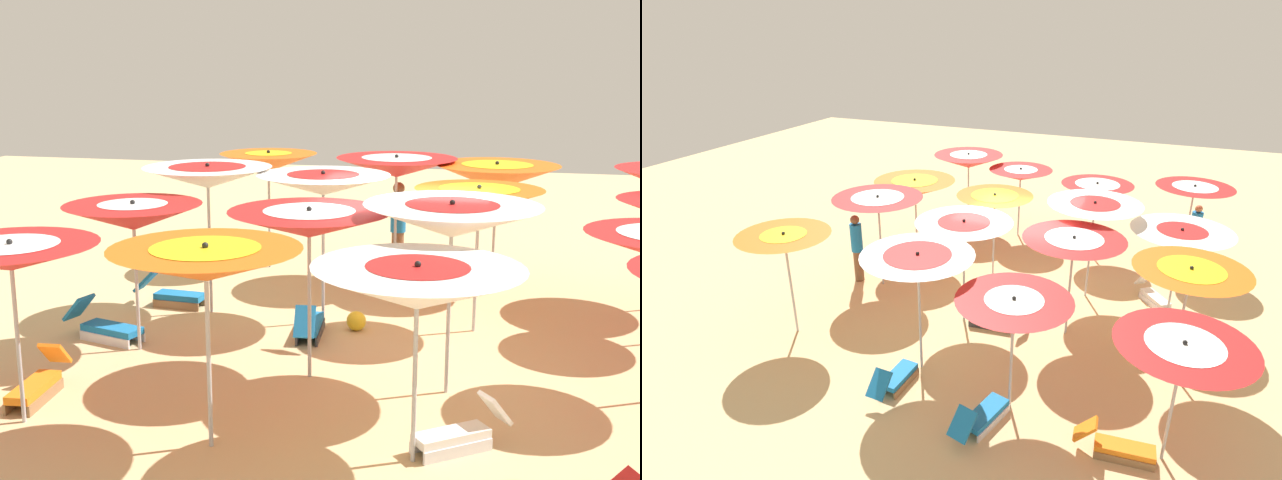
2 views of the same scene
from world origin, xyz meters
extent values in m
cube|color=#D1B57F|center=(0.00, 0.00, -0.02)|extent=(39.16, 39.16, 0.04)
cylinder|color=#B2B2B7|center=(-3.54, 3.93, 1.00)|extent=(0.05, 0.05, 1.99)
cone|color=red|center=(-3.54, 3.93, 1.99)|extent=(1.99, 1.99, 0.30)
cone|color=white|center=(-3.54, 3.93, 2.07)|extent=(1.10, 1.10, 0.17)
sphere|color=black|center=(-3.54, 3.93, 2.18)|extent=(0.07, 0.07, 0.07)
cylinder|color=#B2B2B7|center=(-3.62, 1.57, 1.03)|extent=(0.05, 0.05, 2.07)
cone|color=orange|center=(-3.62, 1.57, 2.07)|extent=(2.06, 2.06, 0.36)
cone|color=yellow|center=(-3.62, 1.57, 2.15)|extent=(1.18, 1.18, 0.20)
sphere|color=black|center=(-3.62, 1.57, 2.28)|extent=(0.07, 0.07, 0.07)
cylinder|color=#B2B2B7|center=(-3.45, -0.64, 0.95)|extent=(0.05, 0.05, 1.91)
cone|color=white|center=(-3.45, -0.64, 1.91)|extent=(2.19, 2.19, 0.45)
cone|color=red|center=(-3.45, -0.64, 2.03)|extent=(1.07, 1.07, 0.22)
sphere|color=black|center=(-3.45, -0.64, 2.16)|extent=(0.07, 0.07, 0.07)
cylinder|color=#B2B2B7|center=(-3.69, -3.59, 1.07)|extent=(0.05, 0.05, 2.15)
cone|color=red|center=(-3.69, -3.59, 2.15)|extent=(1.99, 1.99, 0.30)
cone|color=white|center=(-3.69, -3.59, 2.22)|extent=(1.15, 1.15, 0.18)
sphere|color=black|center=(-3.69, -3.59, 2.33)|extent=(0.07, 0.07, 0.07)
cylinder|color=#B2B2B7|center=(-0.96, 3.68, 0.99)|extent=(0.05, 0.05, 1.97)
cone|color=red|center=(-0.96, 3.68, 1.97)|extent=(1.96, 1.96, 0.37)
cone|color=white|center=(-0.96, 3.68, 2.07)|extent=(0.98, 0.98, 0.19)
sphere|color=black|center=(-0.96, 3.68, 2.19)|extent=(0.07, 0.07, 0.07)
cylinder|color=#B2B2B7|center=(-1.40, 1.00, 1.04)|extent=(0.05, 0.05, 2.09)
cone|color=red|center=(-1.40, 1.00, 2.09)|extent=(2.12, 2.12, 0.35)
cone|color=white|center=(-1.40, 1.00, 2.17)|extent=(1.20, 1.20, 0.20)
sphere|color=black|center=(-1.40, 1.00, 2.29)|extent=(0.07, 0.07, 0.07)
cylinder|color=#B2B2B7|center=(-1.52, -0.83, 1.12)|extent=(0.05, 0.05, 2.23)
cone|color=white|center=(-1.52, -0.83, 2.23)|extent=(2.19, 2.19, 0.41)
cone|color=red|center=(-1.52, -0.83, 2.34)|extent=(1.15, 1.15, 0.21)
sphere|color=black|center=(-1.52, -0.83, 2.47)|extent=(0.07, 0.07, 0.07)
cylinder|color=#B2B2B7|center=(-1.21, -3.38, 0.99)|extent=(0.05, 0.05, 1.97)
cone|color=red|center=(-1.21, -3.38, 1.97)|extent=(1.99, 1.99, 0.33)
cone|color=white|center=(-1.21, -3.38, 2.04)|extent=(1.23, 1.23, 0.21)
sphere|color=black|center=(-1.21, -3.38, 2.17)|extent=(0.07, 0.07, 0.07)
cylinder|color=#B2B2B7|center=(0.99, 3.29, 1.14)|extent=(0.05, 0.05, 2.28)
cone|color=white|center=(0.99, 3.29, 2.28)|extent=(2.10, 2.10, 0.35)
cone|color=red|center=(0.99, 3.29, 2.35)|extent=(1.25, 1.25, 0.21)
sphere|color=black|center=(0.99, 3.29, 2.48)|extent=(0.07, 0.07, 0.07)
cylinder|color=#B2B2B7|center=(0.88, 1.34, 1.12)|extent=(0.05, 0.05, 2.24)
cone|color=white|center=(0.88, 1.34, 2.24)|extent=(2.10, 2.10, 0.33)
cone|color=red|center=(0.88, 1.34, 2.32)|extent=(1.13, 1.13, 0.18)
sphere|color=black|center=(0.88, 1.34, 2.43)|extent=(0.07, 0.07, 0.07)
cylinder|color=#B2B2B7|center=(1.01, -1.04, 1.04)|extent=(0.05, 0.05, 2.07)
cone|color=orange|center=(1.01, -1.04, 2.07)|extent=(1.96, 1.96, 0.35)
cone|color=yellow|center=(1.01, -1.04, 2.14)|extent=(1.21, 1.21, 0.22)
sphere|color=black|center=(1.01, -1.04, 2.28)|extent=(0.07, 0.07, 0.07)
cylinder|color=#B2B2B7|center=(1.18, -3.98, 0.99)|extent=(0.05, 0.05, 1.98)
cone|color=red|center=(1.18, -3.98, 1.98)|extent=(1.93, 1.93, 0.34)
cone|color=white|center=(1.18, -3.98, 2.07)|extent=(1.02, 1.02, 0.18)
sphere|color=black|center=(1.18, -3.98, 2.18)|extent=(0.07, 0.07, 0.07)
cylinder|color=#B2B2B7|center=(4.10, 3.20, 1.07)|extent=(0.05, 0.05, 2.14)
cone|color=orange|center=(4.10, 3.20, 2.14)|extent=(1.93, 1.93, 0.36)
cone|color=yellow|center=(4.10, 3.20, 2.23)|extent=(0.93, 0.93, 0.17)
sphere|color=black|center=(4.10, 3.20, 2.35)|extent=(0.07, 0.07, 0.07)
cylinder|color=#B2B2B7|center=(3.47, 0.57, 1.10)|extent=(0.05, 0.05, 2.20)
cone|color=red|center=(3.47, 0.57, 2.20)|extent=(2.21, 2.21, 0.36)
cone|color=white|center=(3.47, 0.57, 2.28)|extent=(1.29, 1.29, 0.21)
sphere|color=black|center=(3.47, 0.57, 2.41)|extent=(0.07, 0.07, 0.07)
cylinder|color=#B2B2B7|center=(3.39, -1.24, 1.05)|extent=(0.05, 0.05, 2.09)
cone|color=orange|center=(3.39, -1.24, 2.09)|extent=(2.22, 2.22, 0.45)
cone|color=yellow|center=(3.39, -1.24, 2.19)|extent=(1.26, 1.26, 0.25)
sphere|color=black|center=(3.39, -1.24, 2.35)|extent=(0.07, 0.07, 0.07)
cylinder|color=#B2B2B7|center=(3.02, -4.27, 1.08)|extent=(0.05, 0.05, 2.16)
cone|color=red|center=(3.02, -4.27, 2.16)|extent=(2.20, 2.20, 0.44)
cone|color=white|center=(3.02, -4.27, 2.26)|extent=(1.20, 1.20, 0.24)
sphere|color=black|center=(3.02, -4.27, 2.40)|extent=(0.07, 0.07, 0.07)
cube|color=silver|center=(-3.26, -1.11, 0.07)|extent=(0.55, 0.70, 0.14)
cube|color=silver|center=(-3.03, -0.93, 0.07)|extent=(0.55, 0.70, 0.14)
cube|color=white|center=(-3.15, -1.02, 0.19)|extent=(0.75, 0.86, 0.10)
cube|color=white|center=(-2.80, -1.47, 0.41)|extent=(0.42, 0.42, 0.36)
cube|color=silver|center=(-0.53, 4.20, 0.07)|extent=(0.28, 0.93, 0.14)
cube|color=silver|center=(-0.88, 4.29, 0.07)|extent=(0.28, 0.93, 0.14)
cube|color=#1972B7|center=(-0.71, 4.24, 0.19)|extent=(0.59, 1.01, 0.10)
cube|color=#1972B7|center=(-0.54, 4.87, 0.43)|extent=(0.45, 0.47, 0.41)
cube|color=olive|center=(-3.88, -3.11, 0.07)|extent=(0.43, 0.81, 0.14)
cube|color=olive|center=(-4.16, -3.25, 0.07)|extent=(0.43, 0.81, 0.14)
cube|color=red|center=(-4.02, -3.18, 0.19)|extent=(0.68, 0.93, 0.10)
cube|color=red|center=(-4.30, -2.62, 0.38)|extent=(0.45, 0.48, 0.31)
cube|color=olive|center=(-2.97, 3.99, 0.07)|extent=(0.92, 0.12, 0.14)
cube|color=olive|center=(-3.00, 4.29, 0.07)|extent=(0.92, 0.12, 0.14)
cube|color=orange|center=(-2.99, 4.14, 0.19)|extent=(0.95, 0.39, 0.10)
cube|color=orange|center=(-2.37, 4.20, 0.41)|extent=(0.39, 0.34, 0.37)
cube|color=#333338|center=(0.18, 1.53, 0.07)|extent=(0.98, 0.14, 0.14)
cube|color=#333338|center=(0.21, 1.23, 0.07)|extent=(0.98, 0.14, 0.14)
cube|color=#1972B7|center=(0.19, 1.38, 0.19)|extent=(1.01, 0.41, 0.10)
cube|color=#1972B7|center=(-0.44, 1.31, 0.44)|extent=(0.36, 0.34, 0.42)
cube|color=olive|center=(1.32, 3.91, 0.07)|extent=(0.09, 0.85, 0.14)
cube|color=olive|center=(0.98, 3.93, 0.07)|extent=(0.09, 0.85, 0.14)
cube|color=#1972B7|center=(1.15, 3.92, 0.19)|extent=(0.40, 0.87, 0.10)
cube|color=#1972B7|center=(1.19, 4.53, 0.42)|extent=(0.37, 0.43, 0.40)
cylinder|color=brown|center=(4.16, 0.61, 0.42)|extent=(0.24, 0.24, 0.85)
cylinder|color=#1972BF|center=(4.16, 0.61, 1.22)|extent=(0.30, 0.30, 0.74)
sphere|color=brown|center=(4.16, 0.61, 1.71)|extent=(0.23, 0.23, 0.23)
cylinder|color=#A3704C|center=(-3.92, -4.18, 0.38)|extent=(0.24, 0.24, 0.76)
cylinder|color=#1972BF|center=(-3.92, -4.18, 1.09)|extent=(0.30, 0.30, 0.66)
sphere|color=#A3704C|center=(-3.92, -4.18, 1.52)|extent=(0.20, 0.20, 0.20)
sphere|color=yellow|center=(0.61, 0.75, 0.15)|extent=(0.31, 0.31, 0.31)
camera|label=1|loc=(-11.54, -1.54, 4.23)|focal=46.54mm
camera|label=2|loc=(-2.94, 10.70, 6.35)|focal=28.72mm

